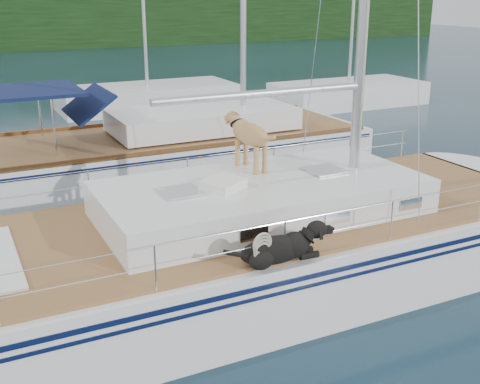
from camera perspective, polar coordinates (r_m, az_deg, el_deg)
ground at (r=10.03m, az=-2.09°, el=-9.43°), size 120.00×120.00×0.00m
main_sailboat at (r=9.77m, az=-1.61°, el=-5.81°), size 12.00×3.87×14.01m
neighbor_sailboat at (r=15.96m, az=-7.10°, el=3.65°), size 11.00×3.50×13.30m
bg_boat_center at (r=25.62m, az=-8.74°, el=8.85°), size 7.20×3.00×11.65m
bg_boat_east at (r=26.57m, az=10.23°, el=9.14°), size 6.40×3.00×11.65m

